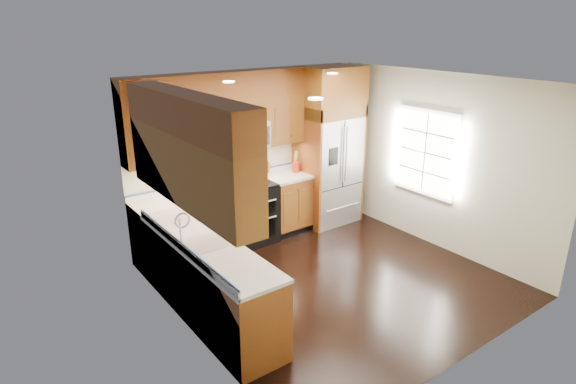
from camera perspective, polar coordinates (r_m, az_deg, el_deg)
ground at (r=6.55m, az=5.23°, el=-10.31°), size 4.00×4.00×0.00m
wall_back at (r=7.55m, az=-4.53°, el=4.51°), size 4.00×0.02×2.60m
wall_left at (r=4.99m, az=-11.90°, el=-3.96°), size 0.02×4.00×2.60m
wall_right at (r=7.44m, az=17.23°, el=3.45°), size 0.02×4.00×2.60m
window at (r=7.51m, az=15.99°, el=4.52°), size 0.04×1.10×1.30m
base_cabinets at (r=6.38m, az=-8.51°, el=-6.75°), size 2.85×3.00×0.90m
countertop at (r=6.34m, az=-8.08°, el=-2.24°), size 2.86×3.01×0.04m
upper_cabinets at (r=6.06m, az=-9.43°, el=7.60°), size 2.85×3.00×1.15m
range at (r=7.42m, az=-4.64°, el=-2.54°), size 0.76×0.67×0.95m
microwave at (r=7.17m, az=-5.46°, el=6.63°), size 0.76×0.40×0.42m
refrigerator at (r=8.01m, az=4.84°, el=5.40°), size 0.98×0.75×2.60m
sink_faucet at (r=5.40m, az=-10.14°, el=-5.53°), size 0.54×0.44×0.37m
rug at (r=6.44m, az=-7.16°, el=-10.92°), size 1.31×1.65×0.01m
knife_block at (r=6.84m, az=-11.18°, el=0.54°), size 0.15×0.18×0.31m
utensil_crock at (r=7.81m, az=0.96°, el=3.24°), size 0.15×0.15×0.35m
cutting_board at (r=7.69m, az=-3.01°, el=2.11°), size 0.31×0.31×0.02m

